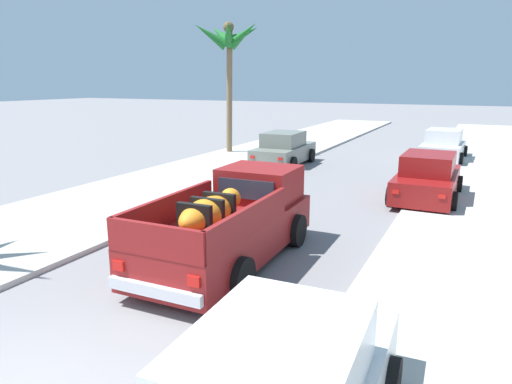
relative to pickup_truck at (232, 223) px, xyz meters
name	(u,v)px	position (x,y,z in m)	size (l,w,h in m)	color
sidewalk_left	(186,179)	(-5.65, 6.46, -0.75)	(5.16, 60.00, 0.12)	#B2AFA8
sidewalk_right	(499,212)	(5.32, 6.46, -0.75)	(5.16, 60.00, 0.12)	#B2AFA8
curb_left	(212,182)	(-4.47, 6.46, -0.76)	(0.16, 60.00, 0.10)	silver
curb_right	(455,208)	(4.14, 6.46, -0.76)	(0.16, 60.00, 0.10)	silver
pickup_truck	(232,223)	(0.00, 0.00, 0.00)	(2.30, 5.25, 1.80)	maroon
car_left_near	(284,150)	(-3.49, 11.23, -0.10)	(2.12, 4.30, 1.54)	slate
car_right_near	(443,146)	(3.02, 15.80, -0.10)	(2.12, 4.30, 1.54)	silver
car_left_mid	(427,178)	(3.19, 7.33, -0.10)	(2.05, 4.27, 1.54)	maroon
palm_tree_right_fore	(230,44)	(-7.47, 13.35, 4.84)	(3.51, 3.33, 6.83)	brown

